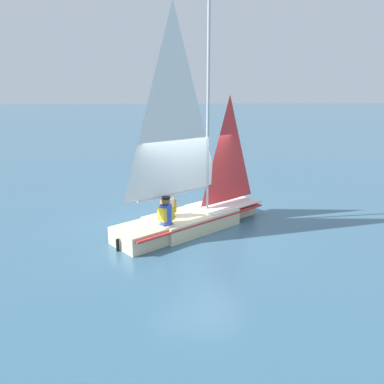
% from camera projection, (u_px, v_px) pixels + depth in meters
% --- Properties ---
extents(ground_plane, '(260.00, 260.00, 0.00)m').
position_uv_depth(ground_plane, '(192.00, 228.00, 10.43)').
color(ground_plane, '#38607A').
extents(sailboat_main, '(4.40, 3.68, 5.88)m').
position_uv_depth(sailboat_main, '(191.00, 198.00, 10.18)').
color(sailboat_main, beige).
rests_on(sailboat_main, ground_plane).
extents(sailor_helm, '(0.43, 0.42, 1.16)m').
position_uv_depth(sailor_helm, '(169.00, 210.00, 9.98)').
color(sailor_helm, black).
rests_on(sailor_helm, ground_plane).
extents(sailor_crew, '(0.43, 0.42, 1.16)m').
position_uv_depth(sailor_crew, '(166.00, 217.00, 9.39)').
color(sailor_crew, black).
rests_on(sailor_crew, ground_plane).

